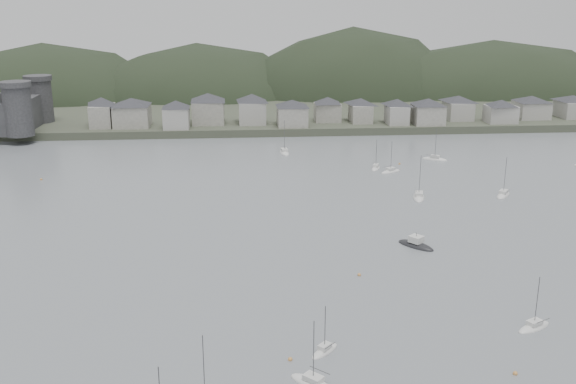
{
  "coord_description": "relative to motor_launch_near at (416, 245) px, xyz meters",
  "views": [
    {
      "loc": [
        -12.34,
        -78.33,
        51.77
      ],
      "look_at": [
        0.0,
        75.0,
        6.0
      ],
      "focal_mm": 40.66,
      "sensor_mm": 36.0,
      "label": 1
    }
  ],
  "objects": [
    {
      "name": "far_shore_land",
      "position": [
        -26.05,
        243.47,
        1.22
      ],
      "size": [
        900.0,
        250.0,
        3.0
      ],
      "primitive_type": "cube",
      "color": "#383D2D",
      "rests_on": "ground"
    },
    {
      "name": "forested_ridge",
      "position": [
        -21.21,
        217.87,
        -11.57
      ],
      "size": [
        851.55,
        103.94,
        102.57
      ],
      "color": "black",
      "rests_on": "ground"
    },
    {
      "name": "waterfront_town",
      "position": [
        24.54,
        131.81,
        8.38
      ],
      "size": [
        451.48,
        28.46,
        12.92
      ],
      "color": "gray",
      "rests_on": "far_shore_land"
    },
    {
      "name": "moored_fleet",
      "position": [
        -39.34,
        11.4,
        -0.11
      ],
      "size": [
        246.28,
        162.22,
        13.5
      ],
      "color": "silver",
      "rests_on": "ground"
    },
    {
      "name": "motor_launch_near",
      "position": [
        0.0,
        0.0,
        0.0
      ],
      "size": [
        8.22,
        8.86,
        4.11
      ],
      "rotation": [
        0.0,
        0.0,
        0.71
      ],
      "color": "black",
      "rests_on": "ground"
    },
    {
      "name": "mooring_buoys",
      "position": [
        -25.58,
        5.0,
        -0.13
      ],
      "size": [
        111.65,
        123.62,
        0.7
      ],
      "color": "#CA8A43",
      "rests_on": "ground"
    }
  ]
}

